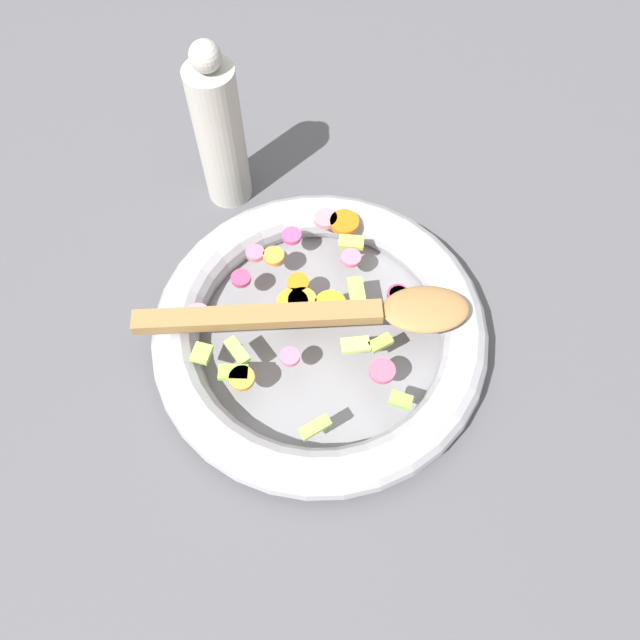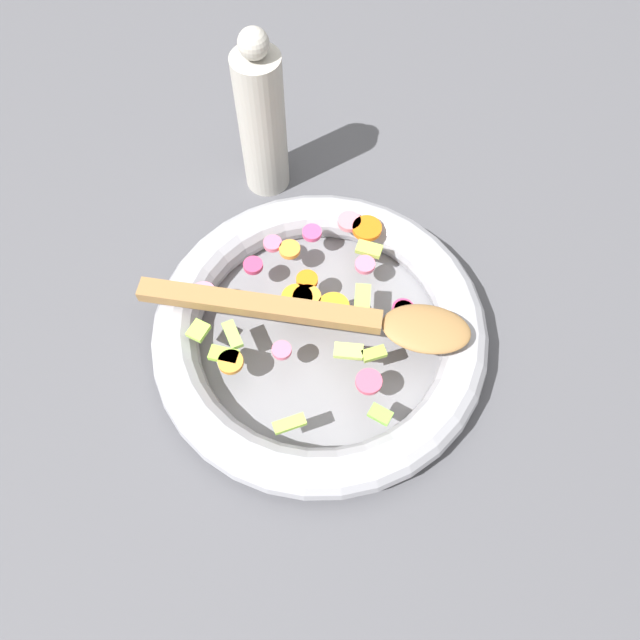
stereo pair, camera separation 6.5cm
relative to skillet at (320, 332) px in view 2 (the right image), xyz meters
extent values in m
plane|color=#4C4C51|center=(0.00, 0.00, -0.02)|extent=(4.00, 4.00, 0.00)
cylinder|color=slate|center=(0.00, 0.00, -0.02)|extent=(0.31, 0.31, 0.01)
torus|color=#9E9EA5|center=(0.00, 0.00, 0.00)|extent=(0.36, 0.36, 0.05)
cylinder|color=orange|center=(-0.01, 0.02, 0.03)|extent=(0.05, 0.05, 0.01)
cylinder|color=orange|center=(-0.03, -0.01, 0.03)|extent=(0.04, 0.04, 0.01)
cylinder|color=gold|center=(-0.03, 0.00, 0.03)|extent=(0.04, 0.04, 0.01)
cylinder|color=orange|center=(-0.09, 0.01, 0.03)|extent=(0.03, 0.03, 0.01)
cylinder|color=orange|center=(0.00, -0.10, 0.03)|extent=(0.03, 0.03, 0.01)
cylinder|color=orange|center=(-0.08, 0.10, 0.03)|extent=(0.04, 0.04, 0.01)
cylinder|color=orange|center=(0.03, 0.08, 0.03)|extent=(0.02, 0.02, 0.01)
cylinder|color=orange|center=(-0.05, 0.01, 0.03)|extent=(0.03, 0.03, 0.01)
cube|color=#96D241|center=(-0.01, -0.10, 0.03)|extent=(0.03, 0.03, 0.01)
cube|color=#95C353|center=(-0.03, -0.09, 0.03)|extent=(0.03, 0.02, 0.01)
cube|color=#AAD850|center=(0.00, 0.05, 0.03)|extent=(0.04, 0.03, 0.01)
cube|color=#94B742|center=(0.06, 0.03, 0.03)|extent=(0.02, 0.03, 0.01)
cube|color=#BED65E|center=(0.05, 0.01, 0.03)|extent=(0.03, 0.03, 0.01)
cube|color=#7FBD44|center=(0.12, 0.00, 0.03)|extent=(0.03, 0.02, 0.01)
cube|color=#AAC24C|center=(-0.05, 0.09, 0.03)|extent=(0.03, 0.03, 0.01)
cube|color=#A3D24C|center=(-0.05, -0.12, 0.03)|extent=(0.03, 0.03, 0.01)
cube|color=#A5D54C|center=(0.09, -0.08, 0.03)|extent=(0.02, 0.03, 0.01)
cylinder|color=#CC3364|center=(0.03, 0.08, 0.03)|extent=(0.03, 0.03, 0.01)
cylinder|color=#E66685|center=(0.01, -0.05, 0.03)|extent=(0.03, 0.03, 0.01)
cylinder|color=#CE3C68|center=(-0.09, -0.03, 0.03)|extent=(0.03, 0.03, 0.01)
cylinder|color=#DD7682|center=(-0.09, 0.09, 0.03)|extent=(0.04, 0.04, 0.01)
cylinder|color=#E36485|center=(-0.11, 0.00, 0.03)|extent=(0.02, 0.02, 0.01)
cylinder|color=#E6557E|center=(0.02, 0.04, 0.03)|extent=(0.03, 0.03, 0.01)
cylinder|color=pink|center=(-0.09, -0.09, 0.03)|extent=(0.04, 0.04, 0.01)
cylinder|color=pink|center=(-0.03, 0.08, 0.03)|extent=(0.03, 0.03, 0.01)
cylinder|color=#E4506E|center=(0.08, 0.01, 0.03)|extent=(0.04, 0.04, 0.01)
cylinder|color=#DB487E|center=(-0.10, 0.05, 0.03)|extent=(0.03, 0.03, 0.01)
cube|color=olive|center=(-0.04, -0.05, 0.04)|extent=(0.17, 0.21, 0.01)
ellipsoid|color=olive|center=(0.07, 0.09, 0.04)|extent=(0.10, 0.11, 0.01)
cylinder|color=#B2ADA3|center=(-0.24, 0.05, 0.07)|extent=(0.05, 0.05, 0.19)
sphere|color=#B2ADA3|center=(-0.24, 0.05, 0.18)|extent=(0.03, 0.03, 0.03)
camera|label=1|loc=(0.23, -0.20, 0.60)|focal=35.00mm
camera|label=2|loc=(0.27, -0.15, 0.60)|focal=35.00mm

